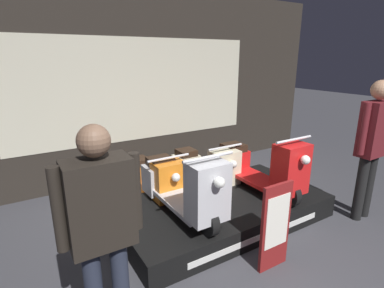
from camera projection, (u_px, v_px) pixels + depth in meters
shop_wall_back at (139, 87)px, 5.07m from camera, size 7.78×0.09×3.20m
display_platform at (221, 209)px, 3.98m from camera, size 2.73×1.45×0.29m
scooter_display_left at (183, 187)px, 3.50m from camera, size 0.58×1.54×0.88m
scooter_display_right at (260, 167)px, 4.11m from camera, size 0.58×1.54×0.88m
scooter_backrow_0 at (153, 182)px, 4.36m from camera, size 0.58×1.54×0.88m
scooter_backrow_1 at (205, 170)px, 4.82m from camera, size 0.58×1.54×0.88m
person_left_browsing at (101, 220)px, 2.09m from camera, size 0.60×0.25×1.69m
person_right_browsing at (372, 140)px, 3.77m from camera, size 0.55×0.24×1.83m
price_sign_board at (275, 226)px, 2.98m from camera, size 0.37×0.04×0.93m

